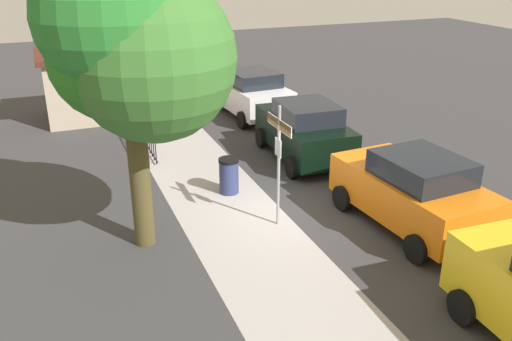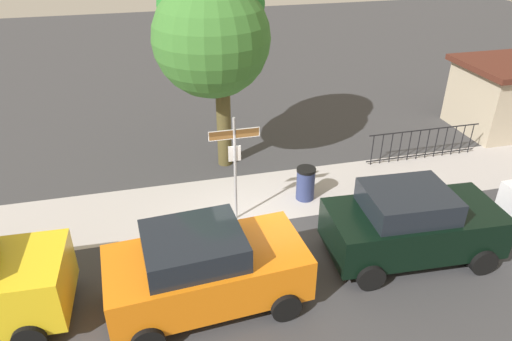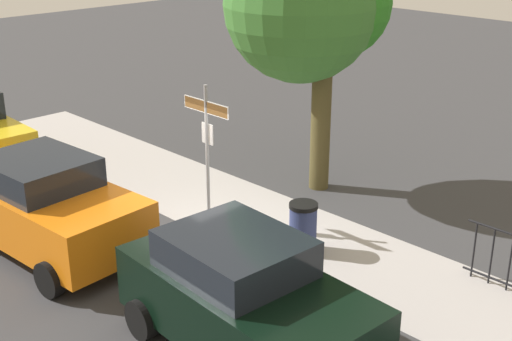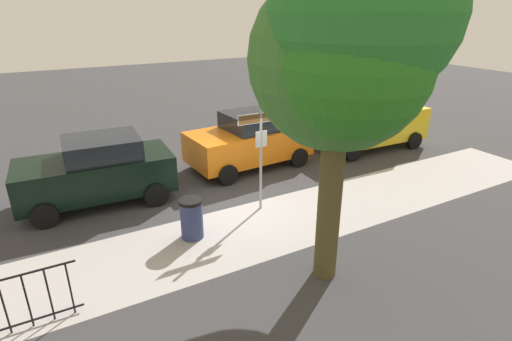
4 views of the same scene
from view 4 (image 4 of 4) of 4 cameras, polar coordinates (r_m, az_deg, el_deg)
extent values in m
plane|color=#38383A|center=(11.15, -2.44, -4.97)|extent=(60.00, 60.00, 0.00)
cube|color=#AAA5A4|center=(9.45, -9.87, -10.75)|extent=(24.00, 2.60, 0.00)
cylinder|color=#9EA0A5|center=(10.43, 0.68, 1.92)|extent=(0.07, 0.07, 2.95)
cube|color=brown|center=(10.12, 0.71, 7.44)|extent=(1.25, 0.02, 0.22)
cube|color=white|center=(10.12, 0.70, 7.44)|extent=(1.28, 0.02, 0.25)
cube|color=silver|center=(10.26, 0.75, 4.44)|extent=(0.32, 0.02, 0.42)
cylinder|color=#4C4323|center=(7.87, 10.26, -4.76)|extent=(0.45, 0.45, 3.14)
sphere|color=#287A2C|center=(6.99, 14.94, 20.89)|extent=(3.04, 3.04, 3.04)
sphere|color=#38722D|center=(7.61, 11.73, 14.98)|extent=(3.32, 3.32, 3.32)
sphere|color=#2A771F|center=(6.87, 13.68, 14.33)|extent=(2.53, 2.53, 2.53)
cube|color=gold|center=(16.00, 15.66, 6.22)|extent=(4.38, 1.94, 1.17)
cube|color=black|center=(15.96, 16.70, 9.39)|extent=(2.13, 1.64, 0.62)
cylinder|color=black|center=(14.60, 13.42, 2.52)|extent=(0.65, 0.24, 0.64)
cylinder|color=black|center=(15.91, 9.37, 4.47)|extent=(0.65, 0.24, 0.64)
cylinder|color=black|center=(16.58, 21.28, 3.96)|extent=(0.65, 0.24, 0.64)
cylinder|color=black|center=(17.75, 17.13, 5.64)|extent=(0.65, 0.24, 0.64)
cube|color=orange|center=(13.58, -0.96, 3.83)|extent=(4.18, 2.18, 0.97)
cube|color=black|center=(13.49, -0.10, 7.07)|extent=(2.06, 1.80, 0.54)
cylinder|color=black|center=(12.33, -4.01, -0.60)|extent=(0.65, 0.27, 0.64)
cylinder|color=black|center=(13.91, -7.85, 1.95)|extent=(0.65, 0.27, 0.64)
cylinder|color=black|center=(13.78, 6.02, 1.84)|extent=(0.65, 0.27, 0.64)
cylinder|color=black|center=(15.21, 1.54, 3.93)|extent=(0.65, 0.27, 0.64)
cube|color=black|center=(11.86, -21.48, -0.58)|extent=(4.10, 2.05, 0.98)
cube|color=black|center=(11.62, -20.83, 3.08)|extent=(2.01, 1.71, 0.54)
cylinder|color=black|center=(11.23, -27.56, -5.66)|extent=(0.65, 0.26, 0.64)
cylinder|color=black|center=(12.90, -27.56, -2.15)|extent=(0.65, 0.26, 0.64)
cylinder|color=black|center=(11.36, -13.88, -3.32)|extent=(0.65, 0.26, 0.64)
cylinder|color=black|center=(13.01, -15.67, -0.16)|extent=(0.65, 0.26, 0.64)
cylinder|color=black|center=(8.02, -24.63, -14.85)|extent=(0.03, 0.03, 1.05)
cylinder|color=black|center=(8.03, -27.04, -15.28)|extent=(0.03, 0.03, 1.05)
cylinder|color=black|center=(8.05, -29.44, -15.69)|extent=(0.03, 0.03, 1.05)
cylinder|color=black|center=(8.09, -31.83, -16.07)|extent=(0.03, 0.03, 1.05)
cylinder|color=navy|center=(9.64, -9.02, -6.89)|extent=(0.52, 0.52, 0.90)
cylinder|color=black|center=(9.41, -9.19, -4.28)|extent=(0.55, 0.55, 0.08)
camera|label=1|loc=(15.95, 50.96, 18.81)|focal=38.19mm
camera|label=2|loc=(20.16, -10.18, 28.54)|focal=33.02mm
camera|label=3|loc=(17.59, -48.71, 18.72)|focal=48.25mm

